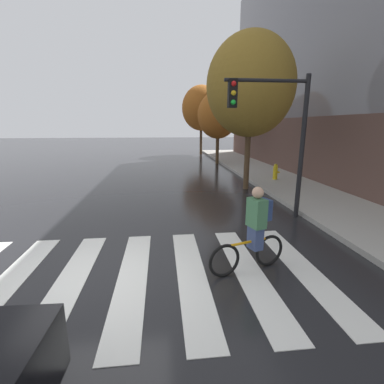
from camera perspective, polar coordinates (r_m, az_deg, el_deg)
The scene contains 8 objects.
ground_plane at distance 5.66m, azimuth -18.09°, elevation -16.82°, with size 120.00×120.00×0.00m, color black.
crosswalk_stripes at distance 5.66m, azimuth -18.09°, elevation -16.77°, with size 8.40×3.96×0.01m.
cyclist at distance 5.50m, azimuth 12.73°, elevation -7.60°, with size 1.65×0.58×1.69m.
traffic_light_near at distance 8.51m, azimuth 17.11°, elevation 13.45°, with size 2.47×0.28×4.20m.
fire_hydrant at distance 14.43m, azimuth 16.82°, elevation 4.01°, with size 0.33×0.22×0.78m.
street_tree_near at distance 12.51m, azimuth 11.96°, elevation 20.67°, with size 3.65×3.65×6.50m.
street_tree_mid at distance 20.55m, azimuth 5.40°, elevation 15.52°, with size 2.91×2.91×5.17m.
street_tree_far at distance 27.19m, azimuth 1.90°, elevation 16.90°, with size 3.61×3.61×6.42m.
Camera 1 is at (1.16, -4.77, 2.81)m, focal length 25.86 mm.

